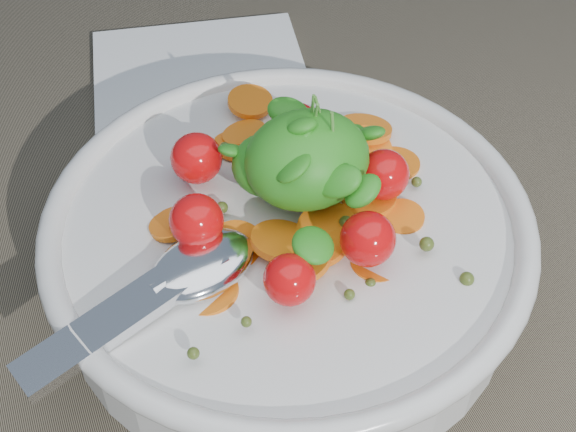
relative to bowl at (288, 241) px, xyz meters
name	(u,v)px	position (x,y,z in m)	size (l,w,h in m)	color
ground	(289,306)	(-0.01, -0.02, -0.04)	(6.00, 6.00, 0.00)	#716651
bowl	(288,241)	(0.00, 0.00, 0.00)	(0.34, 0.31, 0.13)	silver
napkin	(201,76)	(0.01, 0.24, -0.03)	(0.18, 0.16, 0.01)	white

